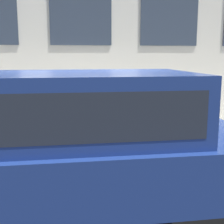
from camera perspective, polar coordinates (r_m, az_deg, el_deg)
name	(u,v)px	position (r m, az deg, el deg)	size (l,w,h in m)	color
ground_plane	(94,179)	(5.44, -3.33, -12.13)	(80.00, 80.00, 0.00)	#2D2D30
sidewalk	(87,148)	(6.84, -4.58, -6.67)	(3.04, 60.00, 0.16)	#B2ADA3
fire_hydrant	(94,140)	(5.87, -3.26, -5.07)	(0.32, 0.44, 0.70)	gold
person	(129,114)	(6.10, 3.13, -0.29)	(0.32, 0.21, 1.32)	#232328
parked_truck_navy_near	(54,138)	(3.92, -10.55, -4.68)	(1.94, 5.30, 1.87)	black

